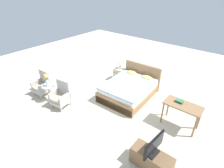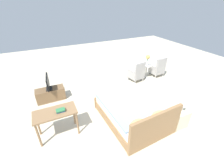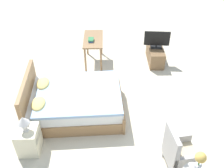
# 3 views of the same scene
# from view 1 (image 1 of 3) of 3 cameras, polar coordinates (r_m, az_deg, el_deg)

# --- Properties ---
(ground_plane) EXTENTS (16.00, 16.00, 0.00)m
(ground_plane) POSITION_cam_1_polar(r_m,az_deg,el_deg) (6.13, -0.60, -7.40)
(ground_plane) COLOR beige
(bed) EXTENTS (1.63, 2.12, 0.96)m
(bed) POSITION_cam_1_polar(r_m,az_deg,el_deg) (6.56, 5.80, -1.55)
(bed) COLOR #997047
(bed) RESTS_ON ground_plane
(armchair_by_window_left) EXTENTS (0.57, 0.57, 0.92)m
(armchair_by_window_left) POSITION_cam_1_polar(r_m,az_deg,el_deg) (7.10, -21.77, -0.39)
(armchair_by_window_left) COLOR #ADA8A3
(armchair_by_window_left) RESTS_ON ground_plane
(armchair_by_window_right) EXTENTS (0.62, 0.62, 0.92)m
(armchair_by_window_right) POSITION_cam_1_polar(r_m,az_deg,el_deg) (6.23, -16.30, -3.87)
(armchair_by_window_right) COLOR #ADA8A3
(armchair_by_window_right) RESTS_ON ground_plane
(side_table) EXTENTS (0.40, 0.40, 0.61)m
(side_table) POSITION_cam_1_polar(r_m,az_deg,el_deg) (6.61, -19.83, -2.31)
(side_table) COLOR beige
(side_table) RESTS_ON ground_plane
(flower_vase) EXTENTS (0.17, 0.17, 0.48)m
(flower_vase) POSITION_cam_1_polar(r_m,az_deg,el_deg) (6.36, -20.64, 1.62)
(flower_vase) COLOR silver
(flower_vase) RESTS_ON side_table
(nightstand) EXTENTS (0.44, 0.41, 0.56)m
(nightstand) POSITION_cam_1_polar(r_m,az_deg,el_deg) (7.63, 2.49, 3.29)
(nightstand) COLOR beige
(nightstand) RESTS_ON ground_plane
(table_lamp) EXTENTS (0.22, 0.22, 0.33)m
(table_lamp) POSITION_cam_1_polar(r_m,az_deg,el_deg) (7.42, 2.58, 6.67)
(table_lamp) COLOR silver
(table_lamp) RESTS_ON nightstand
(tv_stand) EXTENTS (0.96, 0.40, 0.45)m
(tv_stand) POSITION_cam_1_polar(r_m,az_deg,el_deg) (4.46, 12.72, -23.03)
(tv_stand) COLOR brown
(tv_stand) RESTS_ON ground_plane
(tv_flatscreen) EXTENTS (0.23, 0.70, 0.49)m
(tv_flatscreen) POSITION_cam_1_polar(r_m,az_deg,el_deg) (4.10, 13.54, -19.04)
(tv_flatscreen) COLOR black
(tv_flatscreen) RESTS_ON tv_stand
(vanity_desk) EXTENTS (1.04, 0.52, 0.77)m
(vanity_desk) POSITION_cam_1_polar(r_m,az_deg,el_deg) (5.40, 22.00, -7.31)
(vanity_desk) COLOR #8E6B47
(vanity_desk) RESTS_ON ground_plane
(book_stack) EXTENTS (0.21, 0.15, 0.06)m
(book_stack) POSITION_cam_1_polar(r_m,az_deg,el_deg) (5.38, 21.15, -5.25)
(book_stack) COLOR #284C8E
(book_stack) RESTS_ON vanity_desk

